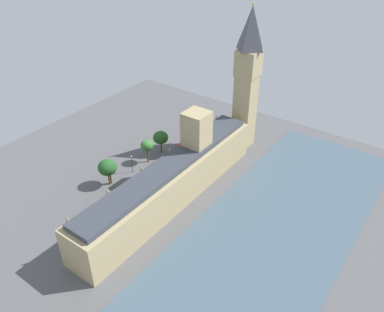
{
  "coord_description": "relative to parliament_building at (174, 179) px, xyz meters",
  "views": [
    {
      "loc": [
        -65.45,
        76.06,
        81.26
      ],
      "look_at": [
        1.0,
        -15.59,
        7.68
      ],
      "focal_mm": 36.28,
      "sensor_mm": 36.0,
      "label": 1
    }
  ],
  "objects": [
    {
      "name": "pedestrian_opposite_hall",
      "position": [
        8.42,
        -1.21,
        -6.89
      ],
      "size": [
        0.58,
        0.67,
        1.7
      ],
      "rotation": [
        0.0,
        0.0,
        3.39
      ],
      "color": "gray",
      "rests_on": "ground"
    },
    {
      "name": "river_thames",
      "position": [
        -33.4,
        1.47,
        -7.53
      ],
      "size": [
        42.23,
        132.8,
        0.25
      ],
      "primitive_type": "cube",
      "color": "#475B6B",
      "rests_on": "ground"
    },
    {
      "name": "street_lamp_slot_10",
      "position": [
        21.16,
        -2.59,
        -2.93
      ],
      "size": [
        0.56,
        0.56,
        6.84
      ],
      "color": "black",
      "rests_on": "ground"
    },
    {
      "name": "pedestrian_near_tower",
      "position": [
        8.13,
        7.81,
        -6.9
      ],
      "size": [
        0.66,
        0.7,
        1.67
      ],
      "rotation": [
        0.0,
        0.0,
        2.5
      ],
      "color": "#336B60",
      "rests_on": "ground"
    },
    {
      "name": "plane_tree_leading",
      "position": [
        22.43,
        6.77,
        -0.96
      ],
      "size": [
        4.51,
        4.51,
        8.7
      ],
      "color": "brown",
      "rests_on": "ground"
    },
    {
      "name": "plane_tree_trailing",
      "position": [
        21.02,
        -10.85,
        -0.58
      ],
      "size": [
        4.74,
        4.74,
        9.17
      ],
      "color": "brown",
      "rests_on": "ground"
    },
    {
      "name": "clock_tower",
      "position": [
        -0.94,
        -43.1,
        20.44
      ],
      "size": [
        7.99,
        7.99,
        54.31
      ],
      "color": "tan",
      "rests_on": "ground"
    },
    {
      "name": "double_decker_bus_kerbside",
      "position": [
        13.41,
        -25.2,
        -5.02
      ],
      "size": [
        3.07,
        10.61,
        4.75
      ],
      "rotation": [
        0.0,
        0.0,
        -0.05
      ],
      "color": "red",
      "rests_on": "ground"
    },
    {
      "name": "car_black_by_river_gate",
      "position": [
        15.52,
        13.83,
        -6.77
      ],
      "size": [
        1.81,
        4.53,
        1.74
      ],
      "rotation": [
        0.0,
        0.0,
        3.14
      ],
      "color": "black",
      "rests_on": "ground"
    },
    {
      "name": "parliament_building",
      "position": [
        0.0,
        0.0,
        0.0
      ],
      "size": [
        12.24,
        77.55,
        26.1
      ],
      "color": "tan",
      "rests_on": "ground"
    },
    {
      "name": "ground_plane",
      "position": [
        1.99,
        1.47,
        -7.65
      ],
      "size": [
        147.55,
        147.55,
        0.0
      ],
      "primitive_type": "plane",
      "color": "#565659"
    },
    {
      "name": "car_blue_under_trees",
      "position": [
        15.48,
        26.48,
        -6.76
      ],
      "size": [
        2.16,
        4.54,
        1.74
      ],
      "rotation": [
        0.0,
        0.0,
        -0.06
      ],
      "color": "navy",
      "rests_on": "ground"
    },
    {
      "name": "plane_tree_corner",
      "position": [
        21.5,
        -19.16,
        -1.3
      ],
      "size": [
        5.84,
        5.84,
        8.87
      ],
      "color": "brown",
      "rests_on": "ground"
    },
    {
      "name": "double_decker_bus_far_end",
      "position": [
        11.73,
        -3.85,
        -5.02
      ],
      "size": [
        3.15,
        10.63,
        4.75
      ],
      "rotation": [
        0.0,
        0.0,
        3.08
      ],
      "color": "red",
      "rests_on": "ground"
    },
    {
      "name": "plane_tree_midblock",
      "position": [
        22.53,
        7.48,
        -0.69
      ],
      "size": [
        6.41,
        6.41,
        9.71
      ],
      "color": "brown",
      "rests_on": "ground"
    }
  ]
}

